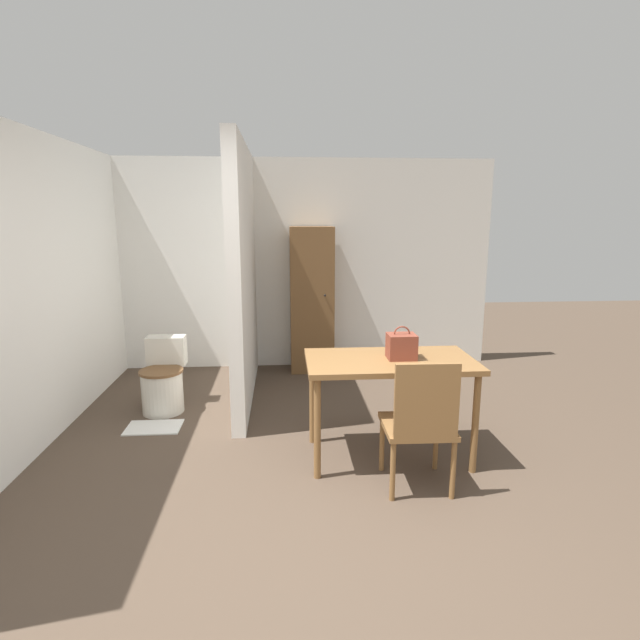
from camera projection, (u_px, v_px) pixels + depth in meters
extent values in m
plane|color=#4C3D30|center=(298.00, 561.00, 2.69)|extent=(16.00, 16.00, 0.00)
cube|color=white|center=(288.00, 265.00, 6.06)|extent=(4.95, 0.12, 2.50)
cube|color=white|center=(41.00, 288.00, 4.07)|extent=(0.12, 4.65, 2.50)
cube|color=white|center=(244.00, 276.00, 4.95)|extent=(0.12, 2.09, 2.50)
cube|color=brown|center=(390.00, 361.00, 3.72)|extent=(1.25, 0.70, 0.04)
cylinder|color=brown|center=(317.00, 429.00, 3.48)|extent=(0.05, 0.05, 0.74)
cylinder|color=brown|center=(475.00, 424.00, 3.56)|extent=(0.05, 0.05, 0.74)
cylinder|color=brown|center=(312.00, 399.00, 4.04)|extent=(0.05, 0.05, 0.74)
cylinder|color=brown|center=(449.00, 396.00, 4.12)|extent=(0.05, 0.05, 0.74)
cube|color=brown|center=(417.00, 426.00, 3.39)|extent=(0.47, 0.47, 0.04)
cube|color=brown|center=(427.00, 401.00, 3.13)|extent=(0.41, 0.04, 0.49)
cylinder|color=brown|center=(382.00, 444.00, 3.62)|extent=(0.04, 0.04, 0.41)
cylinder|color=brown|center=(436.00, 443.00, 3.64)|extent=(0.04, 0.04, 0.41)
cylinder|color=brown|center=(393.00, 471.00, 3.23)|extent=(0.04, 0.04, 0.41)
cylinder|color=brown|center=(453.00, 470.00, 3.25)|extent=(0.04, 0.04, 0.41)
cylinder|color=silver|center=(162.00, 392.00, 4.71)|extent=(0.38, 0.38, 0.39)
cylinder|color=brown|center=(161.00, 371.00, 4.67)|extent=(0.40, 0.40, 0.02)
cube|color=silver|center=(167.00, 350.00, 4.90)|extent=(0.37, 0.18, 0.29)
cube|color=brown|center=(401.00, 346.00, 3.71)|extent=(0.21, 0.18, 0.19)
torus|color=brown|center=(402.00, 334.00, 3.69)|extent=(0.13, 0.01, 0.13)
cube|color=brown|center=(312.00, 300.00, 5.90)|extent=(0.51, 0.38, 1.71)
sphere|color=black|center=(325.00, 295.00, 5.69)|extent=(0.02, 0.02, 0.02)
cube|color=silver|center=(154.00, 427.00, 4.39)|extent=(0.47, 0.31, 0.01)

